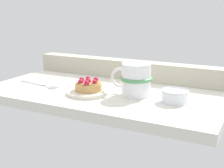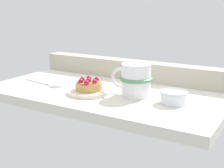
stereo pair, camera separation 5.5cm
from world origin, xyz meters
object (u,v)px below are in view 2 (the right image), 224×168
Objects in this scene: dessert_plate at (89,92)px; raspberry_tart at (89,85)px; dessert_fork at (42,83)px; sugar_bowl at (174,97)px; coffee_mug at (135,80)px.

dessert_plate is 1.96cm from raspberry_tart.
dessert_plate reaches higher than dessert_fork.
raspberry_tart reaches higher than dessert_fork.
raspberry_tart reaches higher than sugar_bowl.
dessert_plate is 0.98× the size of coffee_mug.
raspberry_tart is at bearing -158.74° from coffee_mug.
raspberry_tart is 24.28cm from sugar_bowl.
dessert_plate is 0.72× the size of dessert_fork.
dessert_plate is 19.38cm from dessert_fork.
dessert_fork is (-31.69, -3.27, -4.29)cm from coffee_mug.
raspberry_tart is at bearing -171.34° from sugar_bowl.
sugar_bowl is at bearing -5.69° from coffee_mug.
coffee_mug is at bearing 21.14° from dessert_plate.
coffee_mug is 32.14cm from dessert_fork.
raspberry_tart is 1.05× the size of sugar_bowl.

